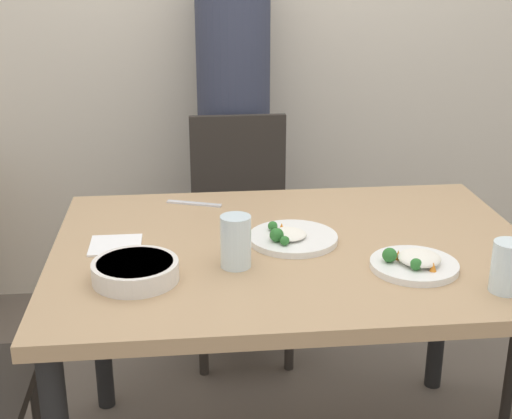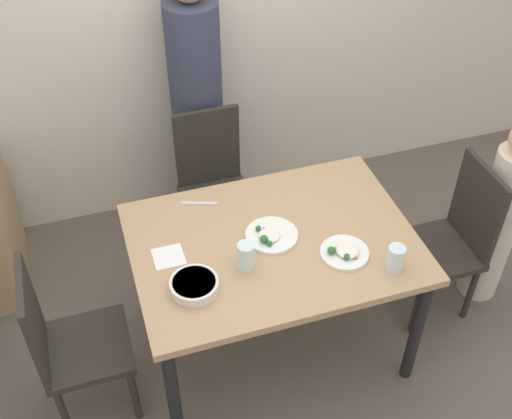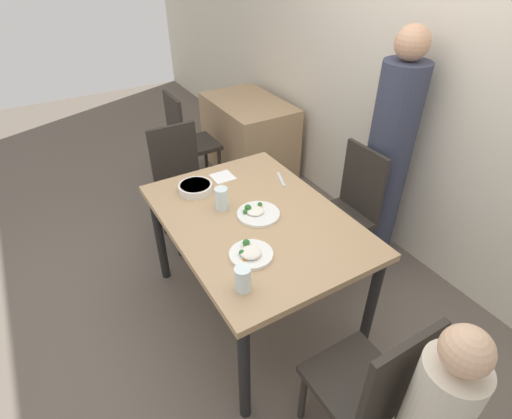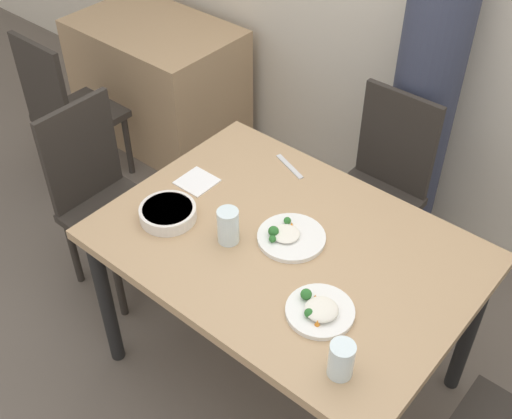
{
  "view_description": "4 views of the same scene",
  "coord_description": "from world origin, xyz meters",
  "px_view_note": "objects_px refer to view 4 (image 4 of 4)",
  "views": [
    {
      "loc": [
        -0.29,
        -1.79,
        1.54
      ],
      "look_at": [
        -0.11,
        -0.05,
        0.9
      ],
      "focal_mm": 50.0,
      "sensor_mm": 36.0,
      "label": 1
    },
    {
      "loc": [
        -0.73,
        -2.02,
        2.88
      ],
      "look_at": [
        -0.07,
        0.06,
        0.93
      ],
      "focal_mm": 45.0,
      "sensor_mm": 36.0,
      "label": 2
    },
    {
      "loc": [
        1.6,
        -0.94,
        2.13
      ],
      "look_at": [
        0.07,
        -0.03,
        0.88
      ],
      "focal_mm": 28.0,
      "sensor_mm": 36.0,
      "label": 3
    },
    {
      "loc": [
        0.98,
        -1.34,
        2.39
      ],
      "look_at": [
        -0.1,
        -0.06,
        0.92
      ],
      "focal_mm": 45.0,
      "sensor_mm": 36.0,
      "label": 4
    }
  ],
  "objects_px": {
    "person_adult": "(424,102)",
    "glass_water_tall": "(341,360)",
    "chair_adult_spot": "(379,185)",
    "bowl_curry": "(168,213)",
    "plate_rice_adult": "(289,236)"
  },
  "relations": [
    {
      "from": "bowl_curry",
      "to": "chair_adult_spot",
      "type": "bearing_deg",
      "value": 71.22
    },
    {
      "from": "person_adult",
      "to": "glass_water_tall",
      "type": "relative_size",
      "value": 13.36
    },
    {
      "from": "person_adult",
      "to": "glass_water_tall",
      "type": "distance_m",
      "value": 1.57
    },
    {
      "from": "chair_adult_spot",
      "to": "bowl_curry",
      "type": "bearing_deg",
      "value": -108.78
    },
    {
      "from": "person_adult",
      "to": "plate_rice_adult",
      "type": "relative_size",
      "value": 6.76
    },
    {
      "from": "person_adult",
      "to": "glass_water_tall",
      "type": "bearing_deg",
      "value": -69.84
    },
    {
      "from": "glass_water_tall",
      "to": "chair_adult_spot",
      "type": "bearing_deg",
      "value": 115.09
    },
    {
      "from": "person_adult",
      "to": "glass_water_tall",
      "type": "xyz_separation_m",
      "value": [
        0.54,
        -1.47,
        0.05
      ]
    },
    {
      "from": "chair_adult_spot",
      "to": "glass_water_tall",
      "type": "xyz_separation_m",
      "value": [
        0.54,
        -1.15,
        0.35
      ]
    },
    {
      "from": "person_adult",
      "to": "bowl_curry",
      "type": "bearing_deg",
      "value": -104.48
    },
    {
      "from": "plate_rice_adult",
      "to": "chair_adult_spot",
      "type": "bearing_deg",
      "value": 95.23
    },
    {
      "from": "bowl_curry",
      "to": "glass_water_tall",
      "type": "relative_size",
      "value": 1.7
    },
    {
      "from": "chair_adult_spot",
      "to": "glass_water_tall",
      "type": "bearing_deg",
      "value": -64.91
    },
    {
      "from": "plate_rice_adult",
      "to": "glass_water_tall",
      "type": "bearing_deg",
      "value": -37.12
    },
    {
      "from": "person_adult",
      "to": "plate_rice_adult",
      "type": "distance_m",
      "value": 1.12
    }
  ]
}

